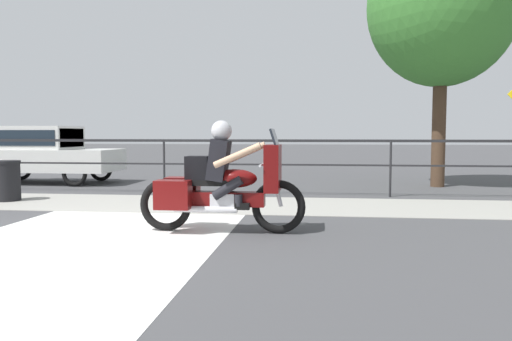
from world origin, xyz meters
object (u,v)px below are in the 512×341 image
object	(u,v)px
motorcycle	(221,183)
tree_behind_sign	(442,6)
trash_bin	(7,181)
parked_car	(42,151)

from	to	relation	value
motorcycle	tree_behind_sign	distance (m)	8.95
trash_bin	tree_behind_sign	size ratio (longest dim) A/B	0.12
parked_car	tree_behind_sign	bearing A→B (deg)	2.41
motorcycle	trash_bin	size ratio (longest dim) A/B	2.82
motorcycle	tree_behind_sign	world-z (taller)	tree_behind_sign
trash_bin	tree_behind_sign	distance (m)	11.11
trash_bin	parked_car	bearing A→B (deg)	110.13
motorcycle	trash_bin	xyz separation A→B (m)	(-4.98, 2.68, -0.27)
tree_behind_sign	trash_bin	bearing A→B (deg)	-157.24
parked_car	tree_behind_sign	world-z (taller)	tree_behind_sign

